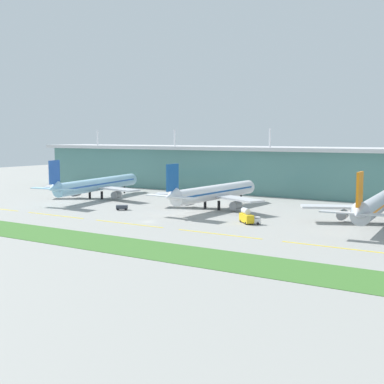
{
  "coord_description": "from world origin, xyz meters",
  "views": [
    {
      "loc": [
        105.99,
        -138.83,
        28.51
      ],
      "look_at": [
        -2.89,
        31.81,
        7.0
      ],
      "focal_mm": 49.27,
      "sensor_mm": 36.0,
      "label": 1
    }
  ],
  "objects_px": {
    "pushback_tug": "(122,207)",
    "airliner_near": "(97,185)",
    "airliner_far": "(378,204)",
    "fuel_truck": "(246,216)",
    "baggage_cart": "(255,220)",
    "airliner_middle": "(214,193)"
  },
  "relations": [
    {
      "from": "airliner_near",
      "to": "airliner_middle",
      "type": "bearing_deg",
      "value": -0.87
    },
    {
      "from": "fuel_truck",
      "to": "pushback_tug",
      "type": "distance_m",
      "value": 54.82
    },
    {
      "from": "airliner_middle",
      "to": "airliner_far",
      "type": "distance_m",
      "value": 62.84
    },
    {
      "from": "airliner_near",
      "to": "airliner_middle",
      "type": "height_order",
      "value": "same"
    },
    {
      "from": "airliner_middle",
      "to": "pushback_tug",
      "type": "distance_m",
      "value": 36.36
    },
    {
      "from": "airliner_middle",
      "to": "fuel_truck",
      "type": "relative_size",
      "value": 9.04
    },
    {
      "from": "pushback_tug",
      "to": "airliner_near",
      "type": "bearing_deg",
      "value": 145.91
    },
    {
      "from": "airliner_middle",
      "to": "pushback_tug",
      "type": "relative_size",
      "value": 12.8
    },
    {
      "from": "fuel_truck",
      "to": "airliner_middle",
      "type": "bearing_deg",
      "value": 137.61
    },
    {
      "from": "airliner_near",
      "to": "airliner_far",
      "type": "xyz_separation_m",
      "value": [
        125.04,
        -3.11,
        -0.0
      ]
    },
    {
      "from": "fuel_truck",
      "to": "pushback_tug",
      "type": "height_order",
      "value": "fuel_truck"
    },
    {
      "from": "airliner_middle",
      "to": "pushback_tug",
      "type": "bearing_deg",
      "value": -142.6
    },
    {
      "from": "airliner_near",
      "to": "pushback_tug",
      "type": "height_order",
      "value": "airliner_near"
    },
    {
      "from": "airliner_far",
      "to": "pushback_tug",
      "type": "bearing_deg",
      "value": -167.85
    },
    {
      "from": "pushback_tug",
      "to": "airliner_middle",
      "type": "bearing_deg",
      "value": 37.4
    },
    {
      "from": "airliner_far",
      "to": "airliner_near",
      "type": "bearing_deg",
      "value": 178.57
    },
    {
      "from": "airliner_middle",
      "to": "fuel_truck",
      "type": "xyz_separation_m",
      "value": [
        26.2,
        -23.91,
        -4.19
      ]
    },
    {
      "from": "airliner_far",
      "to": "baggage_cart",
      "type": "bearing_deg",
      "value": -146.27
    },
    {
      "from": "airliner_far",
      "to": "fuel_truck",
      "type": "bearing_deg",
      "value": -149.29
    },
    {
      "from": "baggage_cart",
      "to": "airliner_middle",
      "type": "bearing_deg",
      "value": 140.43
    },
    {
      "from": "fuel_truck",
      "to": "pushback_tug",
      "type": "bearing_deg",
      "value": 177.84
    },
    {
      "from": "baggage_cart",
      "to": "pushback_tug",
      "type": "relative_size",
      "value": 0.78
    }
  ]
}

